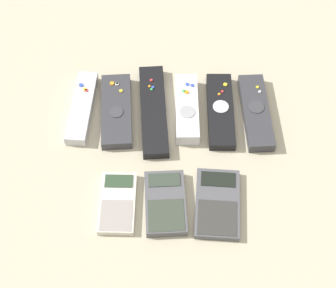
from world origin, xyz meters
name	(u,v)px	position (x,y,z in m)	size (l,w,h in m)	color
ground_plane	(168,166)	(0.00, 0.00, 0.00)	(3.00, 3.00, 0.00)	#B2A88E
remote_0	(80,107)	(-0.18, 0.13, 0.01)	(0.05, 0.18, 0.02)	#B7B7BC
remote_1	(115,111)	(-0.11, 0.12, 0.01)	(0.07, 0.18, 0.02)	#333338
remote_2	(152,110)	(-0.03, 0.13, 0.01)	(0.06, 0.22, 0.02)	black
remote_3	(185,109)	(0.03, 0.13, 0.01)	(0.05, 0.16, 0.03)	silver
remote_4	(219,111)	(0.10, 0.13, 0.01)	(0.05, 0.18, 0.02)	black
remote_5	(254,112)	(0.17, 0.12, 0.01)	(0.06, 0.18, 0.02)	#333338
calculator_0	(116,203)	(-0.09, -0.08, 0.01)	(0.07, 0.12, 0.01)	beige
calculator_1	(164,203)	(-0.01, -0.08, 0.01)	(0.08, 0.13, 0.02)	#4C4C51
calculator_2	(216,203)	(0.09, -0.08, 0.01)	(0.09, 0.14, 0.01)	#4C4C51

